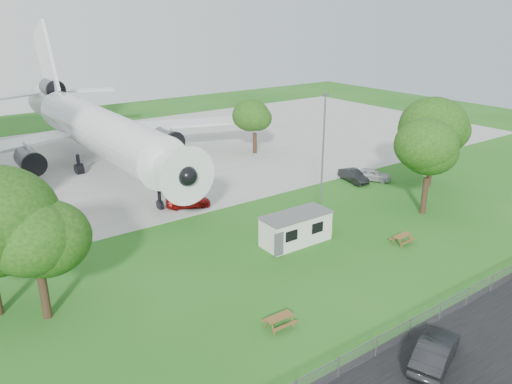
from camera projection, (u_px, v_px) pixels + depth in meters
ground at (295, 278)px, 36.91m from camera, size 160.00×160.00×0.00m
asphalt_strip at (450, 376)px, 27.01m from camera, size 120.00×8.00×0.02m
concrete_apron at (109, 161)px, 65.82m from camera, size 120.00×46.00×0.03m
airliner at (95, 127)px, 61.30m from camera, size 46.36×47.73×17.69m
site_cabin at (296, 228)px, 42.26m from camera, size 6.77×2.78×2.62m
picnic_west at (279, 327)px, 31.25m from camera, size 1.83×1.53×0.76m
picnic_east at (402, 243)px, 42.53m from camera, size 1.92×1.64×0.76m
fence at (398, 343)px, 29.68m from camera, size 58.00×0.04×1.30m
lamp_mast at (322, 163)px, 44.12m from camera, size 0.16×0.16×12.00m
tree_west_small at (36, 243)px, 30.46m from camera, size 6.07×6.07×8.31m
tree_east_front at (430, 152)px, 46.81m from camera, size 6.76×6.76×9.64m
tree_east_back at (435, 128)px, 54.40m from camera, size 7.50×7.50×10.43m
tree_far_apron at (255, 119)px, 68.11m from camera, size 5.30×5.30×7.53m
car_centre_sedan at (435, 352)px, 27.66m from camera, size 5.18×3.35×1.61m
car_ne_hatch at (372, 175)px, 58.12m from camera, size 3.76×4.49×1.45m
car_ne_sedan at (353, 176)px, 57.70m from camera, size 2.33×4.52×1.42m
car_apron_van at (188, 201)px, 50.19m from camera, size 4.83×3.42×1.30m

